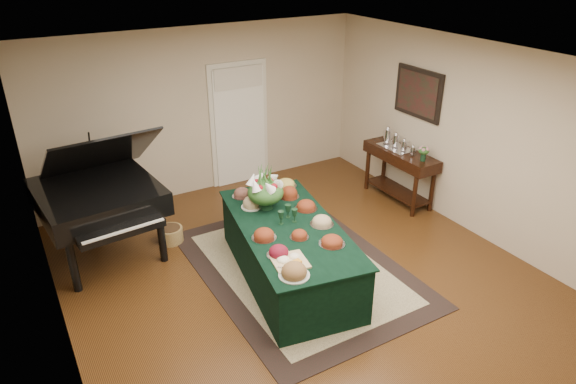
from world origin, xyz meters
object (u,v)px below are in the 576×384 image
mahogany_sideboard (400,162)px  grand_piano (99,195)px  buffet_table (289,252)px  floral_centerpiece (265,188)px

mahogany_sideboard → grand_piano: bearing=171.0°
buffet_table → floral_centerpiece: bearing=92.6°
grand_piano → mahogany_sideboard: (4.49, -0.71, -0.22)m
grand_piano → buffet_table: bearing=-42.6°
floral_centerpiece → mahogany_sideboard: size_ratio=0.35×
floral_centerpiece → mahogany_sideboard: (2.67, 0.45, -0.37)m
floral_centerpiece → grand_piano: bearing=147.5°
buffet_table → mahogany_sideboard: (2.64, 0.99, 0.28)m
buffet_table → floral_centerpiece: size_ratio=5.37×
buffet_table → floral_centerpiece: (-0.02, 0.54, 0.66)m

